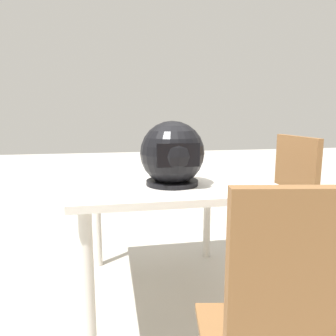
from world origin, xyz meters
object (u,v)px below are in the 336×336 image
(pizza, at_px, (170,165))
(drinking_glass, at_px, (163,152))
(chair_side, at_px, (309,206))
(dining_table, at_px, (166,189))
(motorcycle_helmet, at_px, (172,155))

(pizza, bearing_deg, drinking_glass, -93.69)
(drinking_glass, distance_m, chair_side, 0.94)
(drinking_glass, xyz_separation_m, chair_side, (-0.74, 0.52, -0.26))
(dining_table, bearing_deg, motorcycle_helmet, 85.74)
(motorcycle_helmet, xyz_separation_m, chair_side, (-0.82, -0.20, -0.34))
(motorcycle_helmet, height_order, drinking_glass, motorcycle_helmet)
(pizza, height_order, chair_side, chair_side)
(dining_table, relative_size, chair_side, 1.18)
(dining_table, bearing_deg, drinking_glass, -98.04)
(dining_table, distance_m, pizza, 0.15)
(pizza, relative_size, drinking_glass, 2.15)
(dining_table, height_order, drinking_glass, drinking_glass)
(chair_side, bearing_deg, dining_table, -4.54)
(dining_table, xyz_separation_m, pizza, (-0.04, -0.10, 0.11))
(dining_table, height_order, motorcycle_helmet, motorcycle_helmet)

